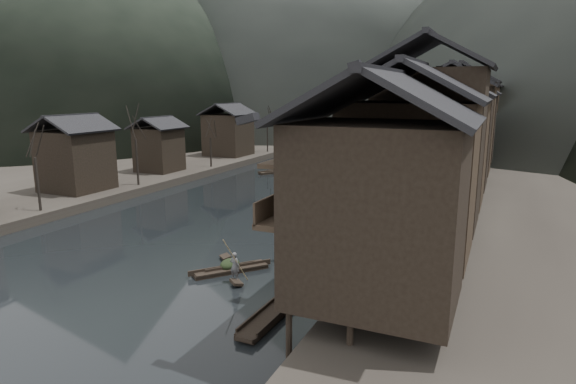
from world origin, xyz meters
The scene contains 12 objects.
water centered at (0.00, 0.00, 0.00)m, with size 300.00×300.00×0.00m, color black.
left_bank centered at (-35.00, 40.00, 0.60)m, with size 40.00×200.00×1.20m, color #2D2823.
stilt_houses centered at (17.28, 19.59, 8.87)m, with size 9.00×67.60×15.55m.
left_houses centered at (-20.50, 20.12, 5.66)m, with size 8.10×53.20×8.73m.
bare_trees centered at (-17.00, 21.57, 6.49)m, with size 3.81×72.11×7.62m.
moored_sampans centered at (11.98, 26.47, 0.20)m, with size 3.03×72.17×0.47m.
midriver_boats centered at (-2.00, 44.74, 0.20)m, with size 17.66×27.22×0.44m.
stone_bridge centered at (0.00, 72.00, 5.11)m, with size 40.00×6.00×9.00m.
hero_sampan centered at (6.27, -2.15, 0.20)m, with size 4.16×4.76×0.44m.
cargo_heap centered at (6.11, -1.96, 0.80)m, with size 1.19×1.56×0.72m, color black.
boatman centered at (7.48, -3.62, 1.34)m, with size 0.65×0.43×1.79m, color #5C5C5F.
bamboo_pole centered at (7.68, -3.62, 4.02)m, with size 0.06×0.06×4.13m, color #8C7A51.
Camera 1 is at (22.05, -27.94, 11.77)m, focal length 30.00 mm.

